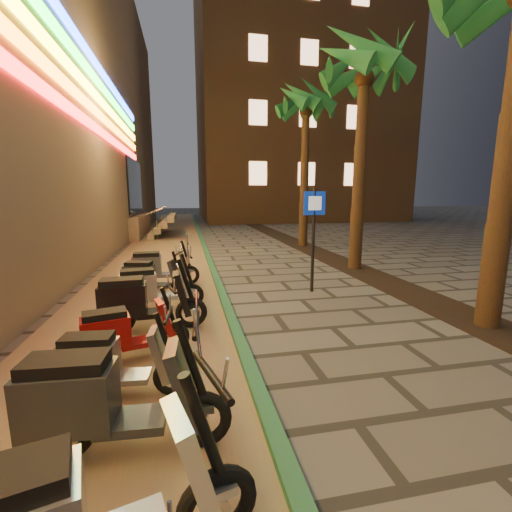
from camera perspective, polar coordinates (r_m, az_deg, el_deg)
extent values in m
plane|color=#474442|center=(4.09, 16.50, -25.20)|extent=(120.00, 120.00, 0.00)
cube|color=#8C7251|center=(13.15, -15.45, -0.44)|extent=(3.40, 60.00, 0.01)
cube|color=#266742|center=(13.14, -8.04, 0.02)|extent=(0.18, 60.00, 0.10)
cube|color=black|center=(9.79, 21.48, -4.34)|extent=(1.20, 40.00, 0.02)
cube|color=black|center=(21.10, -19.51, 10.84)|extent=(0.08, 5.00, 3.00)
cube|color=gray|center=(21.53, -24.59, 4.61)|extent=(5.00, 6.00, 1.20)
cube|color=#FF1414|center=(9.58, -30.49, 21.85)|extent=(0.06, 26.00, 0.28)
cube|color=orange|center=(9.72, -30.81, 25.00)|extent=(0.06, 26.00, 0.28)
cube|color=yellow|center=(9.89, -31.14, 28.05)|extent=(0.06, 26.00, 0.28)
cube|color=#19E526|center=(10.08, -31.47, 30.98)|extent=(0.06, 26.00, 0.28)
cube|color=gray|center=(21.11, -16.53, 3.79)|extent=(0.35, 5.00, 0.30)
cube|color=gray|center=(21.05, -15.62, 4.64)|extent=(0.35, 5.00, 0.30)
cube|color=gray|center=(21.00, -14.70, 5.49)|extent=(0.35, 5.00, 0.30)
cube|color=gray|center=(20.97, -13.78, 6.34)|extent=(0.35, 5.00, 0.30)
cylinder|color=silver|center=(19.07, -18.39, 6.37)|extent=(2.09, 0.06, 0.81)
cylinder|color=silver|center=(23.05, -17.26, 7.00)|extent=(2.09, 0.06, 0.81)
cube|color=brown|center=(37.89, 5.78, 25.67)|extent=(18.00, 16.00, 25.00)
cube|color=#E3AB7D|center=(27.52, 0.34, 13.62)|extent=(1.40, 0.06, 1.80)
cube|color=#E3AB7D|center=(28.62, 8.42, 13.38)|extent=(1.40, 0.06, 1.80)
cube|color=#E3AB7D|center=(30.20, 15.76, 12.94)|extent=(1.40, 0.06, 1.80)
cube|color=#E3AB7D|center=(28.16, 0.35, 22.80)|extent=(1.40, 0.06, 1.80)
cube|color=#E3AB7D|center=(29.22, 8.66, 22.22)|extent=(1.40, 0.06, 1.80)
cube|color=#E3AB7D|center=(30.78, 16.19, 21.33)|extent=(1.40, 0.06, 1.80)
cube|color=#E3AB7D|center=(29.47, 0.36, 31.37)|extent=(1.40, 0.06, 1.80)
cube|color=#E3AB7D|center=(30.49, 8.92, 30.51)|extent=(1.40, 0.06, 1.80)
cube|color=#E3AB7D|center=(31.99, 16.64, 29.24)|extent=(1.40, 0.06, 1.80)
cylinder|color=#472D19|center=(7.22, 36.18, 11.29)|extent=(0.40, 0.40, 5.45)
cylinder|color=#472D19|center=(11.24, 16.80, 12.33)|extent=(0.40, 0.40, 5.70)
sphere|color=#472D19|center=(11.72, 17.59, 26.38)|extent=(0.56, 0.56, 0.56)
cone|color=#184F1E|center=(12.28, 21.80, 27.58)|extent=(0.60, 1.93, 1.52)
cone|color=#184F1E|center=(12.64, 19.34, 27.18)|extent=(1.70, 1.86, 1.52)
cone|color=#184F1E|center=(12.66, 16.25, 27.31)|extent=(2.00, 0.93, 1.52)
cone|color=#184F1E|center=(12.32, 13.73, 27.91)|extent=(1.97, 1.48, 1.52)
cone|color=#184F1E|center=(11.77, 12.86, 28.82)|extent=(1.22, 2.02, 1.52)
cone|color=#184F1E|center=(11.25, 14.32, 29.68)|extent=(1.22, 2.02, 1.52)
cone|color=#184F1E|center=(11.02, 17.64, 29.96)|extent=(1.97, 1.48, 1.52)
cone|color=#184F1E|center=(11.21, 21.00, 29.42)|extent=(2.00, 0.93, 1.52)
cone|color=#184F1E|center=(11.71, 22.56, 28.44)|extent=(1.70, 1.86, 1.52)
cylinder|color=#472D19|center=(15.83, 8.06, 12.36)|extent=(0.40, 0.40, 5.95)
sphere|color=#472D19|center=(16.22, 8.35, 22.92)|extent=(0.56, 0.56, 0.56)
cone|color=#184F1E|center=(16.64, 11.54, 24.11)|extent=(0.60, 1.93, 1.52)
cone|color=#184F1E|center=(17.08, 10.02, 23.78)|extent=(1.70, 1.86, 1.52)
cone|color=#184F1E|center=(17.18, 7.84, 23.75)|extent=(2.00, 0.93, 1.52)
cone|color=#184F1E|center=(16.90, 5.88, 24.02)|extent=(1.97, 1.48, 1.52)
cone|color=#184F1E|center=(16.36, 4.98, 24.50)|extent=(1.22, 2.02, 1.52)
cone|color=#184F1E|center=(15.80, 5.67, 25.02)|extent=(1.22, 2.02, 1.52)
cone|color=#184F1E|center=(15.49, 7.75, 25.28)|extent=(1.97, 1.48, 1.52)
cone|color=#184F1E|center=(15.59, 10.18, 25.12)|extent=(2.00, 0.93, 1.52)
cone|color=#184F1E|center=(16.05, 11.66, 24.63)|extent=(1.70, 1.86, 1.52)
cylinder|color=black|center=(8.32, 9.50, 2.48)|extent=(0.08, 0.08, 2.50)
cube|color=#0C2CA0|center=(8.24, 9.74, 8.67)|extent=(0.55, 0.08, 0.55)
cube|color=white|center=(8.21, 9.82, 8.66)|extent=(0.32, 0.05, 0.32)
torus|color=black|center=(2.85, -6.44, -36.05)|extent=(0.59, 0.26, 0.58)
cylinder|color=silver|center=(2.85, -6.44, -36.05)|extent=(0.18, 0.15, 0.16)
cube|color=silver|center=(2.55, -10.46, -31.01)|extent=(0.40, 0.51, 0.78)
cylinder|color=black|center=(2.43, -8.68, -26.66)|extent=(0.31, 0.15, 0.82)
cylinder|color=black|center=(2.25, -7.51, -19.07)|extent=(0.21, 0.64, 0.05)
cube|color=silver|center=(2.75, -6.51, -34.12)|extent=(0.28, 0.21, 0.07)
torus|color=black|center=(3.80, -29.62, -24.10)|extent=(0.57, 0.14, 0.57)
cylinder|color=silver|center=(3.80, -29.62, -24.10)|extent=(0.16, 0.12, 0.15)
torus|color=black|center=(3.56, -9.05, -25.29)|extent=(0.57, 0.14, 0.57)
cylinder|color=silver|center=(3.56, -9.05, -25.29)|extent=(0.16, 0.12, 0.15)
cube|color=#2A2E30|center=(3.61, -19.95, -24.45)|extent=(0.62, 0.41, 0.09)
cube|color=#2A2E30|center=(3.61, -28.72, -20.08)|extent=(0.79, 0.46, 0.54)
cube|color=black|center=(3.47, -29.18, -15.53)|extent=(0.70, 0.39, 0.13)
cube|color=#2A2E30|center=(3.37, -11.99, -20.16)|extent=(0.32, 0.45, 0.77)
cylinder|color=black|center=(3.26, -10.75, -16.85)|extent=(0.30, 0.10, 0.81)
cylinder|color=black|center=(3.12, -9.94, -11.11)|extent=(0.09, 0.63, 0.05)
cube|color=#2A2E30|center=(3.49, -9.11, -23.54)|extent=(0.25, 0.17, 0.07)
torus|color=black|center=(4.61, -26.67, -18.29)|extent=(0.46, 0.13, 0.46)
cylinder|color=silver|center=(4.61, -26.67, -18.29)|extent=(0.13, 0.10, 0.12)
torus|color=black|center=(4.38, -13.74, -19.02)|extent=(0.46, 0.13, 0.46)
cylinder|color=silver|center=(4.38, -13.74, -19.02)|extent=(0.13, 0.10, 0.12)
cube|color=gray|center=(4.45, -20.53, -18.35)|extent=(0.51, 0.34, 0.07)
cube|color=gray|center=(4.47, -26.06, -15.47)|extent=(0.64, 0.39, 0.44)
cube|color=black|center=(4.37, -26.33, -12.43)|extent=(0.57, 0.33, 0.11)
cube|color=gray|center=(4.26, -15.63, -15.44)|extent=(0.27, 0.37, 0.62)
cylinder|color=black|center=(4.18, -14.89, -13.28)|extent=(0.25, 0.08, 0.65)
cylinder|color=black|center=(4.07, -14.45, -9.63)|extent=(0.08, 0.51, 0.04)
cube|color=gray|center=(4.33, -13.80, -17.80)|extent=(0.20, 0.14, 0.05)
torus|color=black|center=(5.29, -24.31, -14.33)|extent=(0.47, 0.21, 0.46)
cylinder|color=silver|center=(5.29, -24.31, -14.33)|extent=(0.14, 0.12, 0.12)
torus|color=black|center=(5.40, -13.43, -13.16)|extent=(0.47, 0.21, 0.46)
cylinder|color=silver|center=(5.40, -13.43, -13.16)|extent=(0.14, 0.12, 0.12)
cube|color=maroon|center=(5.30, -18.92, -13.46)|extent=(0.55, 0.42, 0.07)
cube|color=maroon|center=(5.19, -23.72, -11.66)|extent=(0.69, 0.49, 0.44)
cube|color=black|center=(5.10, -23.93, -8.96)|extent=(0.61, 0.42, 0.11)
cube|color=maroon|center=(5.26, -14.90, -10.30)|extent=(0.32, 0.41, 0.63)
cylinder|color=black|center=(5.21, -14.32, -8.39)|extent=(0.25, 0.12, 0.66)
cylinder|color=black|center=(5.14, -13.97, -5.33)|extent=(0.17, 0.51, 0.04)
cube|color=maroon|center=(5.36, -13.48, -12.11)|extent=(0.22, 0.17, 0.05)
torus|color=black|center=(6.32, -21.90, -9.64)|extent=(0.57, 0.13, 0.56)
cylinder|color=silver|center=(6.32, -21.90, -9.64)|extent=(0.16, 0.12, 0.15)
torus|color=black|center=(6.26, -10.71, -9.24)|extent=(0.57, 0.13, 0.56)
cylinder|color=silver|center=(6.26, -10.71, -9.24)|extent=(0.16, 0.12, 0.15)
cube|color=black|center=(6.25, -16.45, -9.12)|extent=(0.61, 0.40, 0.09)
cube|color=black|center=(6.21, -21.30, -6.90)|extent=(0.78, 0.45, 0.54)
cube|color=black|center=(6.13, -21.49, -4.09)|extent=(0.69, 0.38, 0.13)
cube|color=black|center=(6.14, -12.24, -6.08)|extent=(0.31, 0.45, 0.76)
cylinder|color=black|center=(6.09, -11.61, -4.09)|extent=(0.30, 0.09, 0.80)
cylinder|color=black|center=(6.02, -11.21, -0.87)|extent=(0.08, 0.63, 0.05)
cube|color=black|center=(6.22, -10.75, -8.11)|extent=(0.24, 0.16, 0.06)
torus|color=black|center=(7.25, -19.56, -7.12)|extent=(0.53, 0.17, 0.52)
cylinder|color=silver|center=(7.25, -19.56, -7.12)|extent=(0.15, 0.12, 0.14)
torus|color=black|center=(7.33, -10.69, -6.53)|extent=(0.53, 0.17, 0.52)
cylinder|color=silver|center=(7.33, -10.69, -6.53)|extent=(0.15, 0.12, 0.14)
cube|color=silver|center=(7.26, -15.19, -6.54)|extent=(0.59, 0.41, 0.08)
cube|color=silver|center=(7.17, -19.05, -4.86)|extent=(0.75, 0.47, 0.50)
cube|color=black|center=(7.11, -19.19, -2.59)|extent=(0.66, 0.40, 0.12)
cube|color=silver|center=(7.22, -11.88, -4.01)|extent=(0.32, 0.43, 0.71)
cylinder|color=black|center=(7.18, -11.39, -2.42)|extent=(0.28, 0.11, 0.74)
cylinder|color=black|center=(7.13, -11.08, 0.12)|extent=(0.12, 0.58, 0.04)
cube|color=silver|center=(7.29, -10.72, -5.62)|extent=(0.24, 0.17, 0.06)
torus|color=black|center=(8.43, -19.24, -4.84)|extent=(0.49, 0.21, 0.48)
cylinder|color=silver|center=(8.43, -19.24, -4.84)|extent=(0.15, 0.12, 0.13)
torus|color=black|center=(8.10, -12.38, -5.11)|extent=(0.49, 0.21, 0.48)
cylinder|color=silver|center=(8.10, -12.38, -5.11)|extent=(0.15, 0.12, 0.13)
cube|color=#27292D|center=(8.25, -15.95, -4.73)|extent=(0.57, 0.43, 0.07)
cube|color=#27292D|center=(8.34, -18.88, -3.07)|extent=(0.72, 0.50, 0.46)
cube|color=black|center=(8.29, -18.98, -1.26)|extent=(0.63, 0.43, 0.11)
cube|color=#27292D|center=(8.06, -13.36, -2.91)|extent=(0.33, 0.42, 0.65)
cylinder|color=black|center=(8.00, -12.96, -1.62)|extent=(0.26, 0.13, 0.69)
cylinder|color=black|center=(7.94, -12.72, 0.47)|extent=(0.17, 0.53, 0.04)
cube|color=#27292D|center=(8.07, -12.41, -4.34)|extent=(0.23, 0.18, 0.06)
torus|color=black|center=(9.21, -18.09, -3.40)|extent=(0.53, 0.11, 0.53)
cylinder|color=silver|center=(9.21, -18.09, -3.40)|extent=(0.14, 0.10, 0.14)
torus|color=black|center=(9.16, -11.03, -3.14)|extent=(0.53, 0.11, 0.53)
cylinder|color=silver|center=(9.16, -11.03, -3.14)|extent=(0.14, 0.10, 0.14)
cube|color=#97979E|center=(9.16, -14.64, -3.03)|extent=(0.56, 0.35, 0.08)
cube|color=#97979E|center=(9.14, -17.69, -1.59)|extent=(0.71, 0.40, 0.51)
cube|color=black|center=(9.09, -17.79, 0.22)|extent=(0.63, 0.33, 0.12)
cube|color=#97979E|center=(9.09, -11.99, -1.07)|extent=(0.28, 0.41, 0.71)
cylinder|color=black|center=(9.05, -11.59, 0.20)|extent=(0.28, 0.08, 0.75)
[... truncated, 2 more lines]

